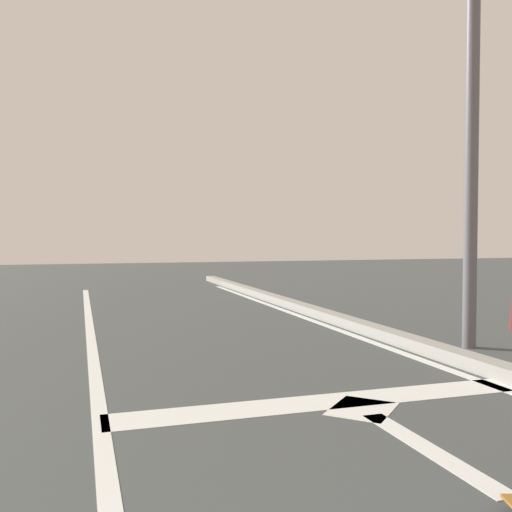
# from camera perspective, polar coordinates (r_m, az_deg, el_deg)

# --- Properties ---
(lane_line_center) EXTENTS (0.12, 20.00, 0.01)m
(lane_line_center) POSITION_cam_1_polar(r_m,az_deg,el_deg) (4.62, -15.68, -14.69)
(lane_line_center) COLOR silver
(lane_line_center) RESTS_ON ground
(lane_line_curbside) EXTENTS (0.12, 20.00, 0.01)m
(lane_line_curbside) POSITION_cam_1_polar(r_m,az_deg,el_deg) (5.78, 20.56, -11.33)
(lane_line_curbside) COLOR silver
(lane_line_curbside) RESTS_ON ground
(stop_bar) EXTENTS (3.50, 0.40, 0.01)m
(stop_bar) POSITION_cam_1_polar(r_m,az_deg,el_deg) (4.67, 7.26, -14.44)
(stop_bar) COLOR silver
(stop_bar) RESTS_ON ground
(lane_arrow_stem) EXTENTS (0.16, 1.40, 0.01)m
(lane_arrow_stem) POSITION_cam_1_polar(r_m,az_deg,el_deg) (3.84, 17.07, -18.21)
(lane_arrow_stem) COLOR silver
(lane_arrow_stem) RESTS_ON ground
(lane_arrow_head) EXTENTS (0.71, 0.71, 0.01)m
(lane_arrow_head) POSITION_cam_1_polar(r_m,az_deg,el_deg) (4.53, 10.74, -15.00)
(lane_arrow_head) COLOR silver
(lane_arrow_head) RESTS_ON ground
(curb_strip) EXTENTS (0.24, 24.00, 0.14)m
(curb_strip) POSITION_cam_1_polar(r_m,az_deg,el_deg) (5.92, 22.51, -10.38)
(curb_strip) COLOR gray
(curb_strip) RESTS_ON ground
(traffic_signal_mast) EXTENTS (4.97, 0.34, 5.00)m
(traffic_signal_mast) POSITION_cam_1_polar(r_m,az_deg,el_deg) (6.74, 10.36, 23.06)
(traffic_signal_mast) COLOR slate
(traffic_signal_mast) RESTS_ON ground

